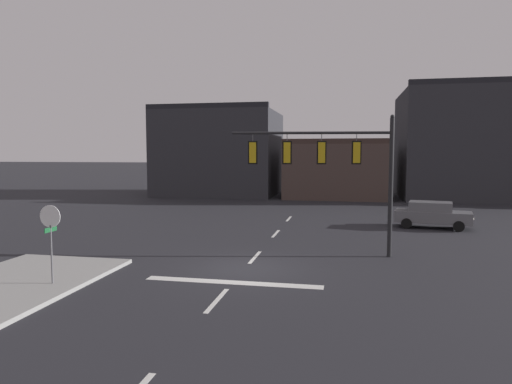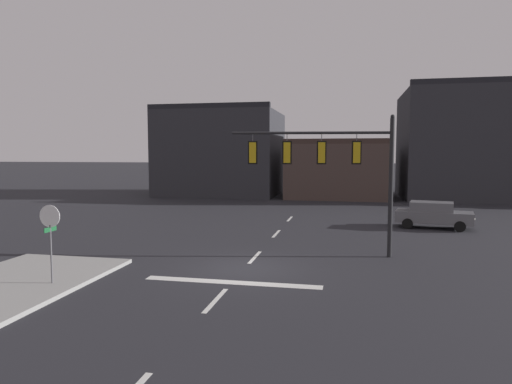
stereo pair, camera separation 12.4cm
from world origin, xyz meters
The scene contains 8 objects.
ground_plane centered at (0.00, 0.00, 0.00)m, with size 400.00×400.00×0.00m, color #232328.
sidewalk_near_corner centered at (-7.35, -4.00, 0.07)m, with size 5.00×8.00×0.15m, color gray.
stop_bar_paint centered at (0.00, -2.00, 0.00)m, with size 6.40×0.50×0.01m, color silver.
lane_centreline centered at (0.00, 2.00, 0.00)m, with size 0.16×26.40×0.01m.
signal_mast_near_side centered at (3.33, 2.93, 4.22)m, with size 6.99×1.08×6.23m.
stop_sign centered at (-5.87, -3.78, 2.14)m, with size 0.76×0.64×2.83m.
car_lot_nearside centered at (9.08, 11.83, 0.86)m, with size 4.67×2.62×1.61m.
building_row centered at (10.67, 31.63, 4.21)m, with size 60.27×11.94×11.25m.
Camera 1 is at (3.88, -17.29, 4.56)m, focal length 31.90 mm.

